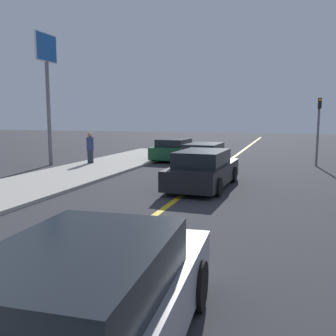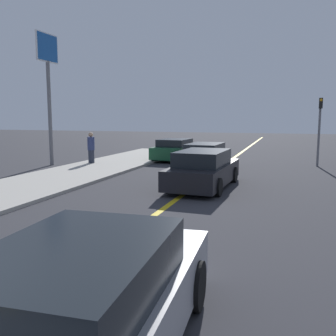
# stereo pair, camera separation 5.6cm
# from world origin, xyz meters

# --- Properties ---
(road_center_line) EXTENTS (0.20, 60.00, 0.01)m
(road_center_line) POSITION_xyz_m (0.00, 18.00, 0.00)
(road_center_line) COLOR gold
(road_center_line) RESTS_ON ground_plane
(sidewalk_left) EXTENTS (3.87, 26.60, 0.12)m
(sidewalk_left) POSITION_xyz_m (-5.88, 13.30, 0.06)
(sidewalk_left) COLOR #ADA89E
(sidewalk_left) RESTS_ON ground_plane
(car_near_right_lane) EXTENTS (2.20, 4.58, 1.40)m
(car_near_right_lane) POSITION_xyz_m (1.43, 2.24, 0.68)
(car_near_right_lane) COLOR #9E9EA3
(car_near_right_lane) RESTS_ON ground_plane
(car_ahead_center) EXTENTS (2.10, 4.72, 1.41)m
(car_ahead_center) POSITION_xyz_m (0.36, 12.57, 0.68)
(car_ahead_center) COLOR black
(car_ahead_center) RESTS_ON ground_plane
(car_far_distant) EXTENTS (2.09, 4.54, 1.28)m
(car_far_distant) POSITION_xyz_m (-0.75, 17.95, 0.62)
(car_far_distant) COLOR silver
(car_far_distant) RESTS_ON ground_plane
(car_parked_left_lot) EXTENTS (2.14, 4.00, 1.31)m
(car_parked_left_lot) POSITION_xyz_m (-3.19, 20.59, 0.64)
(car_parked_left_lot) COLOR #144728
(car_parked_left_lot) RESTS_ON ground_plane
(pedestrian_mid_group) EXTENTS (0.38, 0.38, 1.67)m
(pedestrian_mid_group) POSITION_xyz_m (-6.92, 17.01, 0.95)
(pedestrian_mid_group) COLOR #282D3D
(pedestrian_mid_group) RESTS_ON sidewalk_left
(traffic_light) EXTENTS (0.18, 0.40, 3.61)m
(traffic_light) POSITION_xyz_m (4.84, 20.31, 2.25)
(traffic_light) COLOR slate
(traffic_light) RESTS_ON ground_plane
(roadside_sign) EXTENTS (0.20, 1.79, 6.99)m
(roadside_sign) POSITION_xyz_m (-9.00, 16.36, 5.18)
(roadside_sign) COLOR slate
(roadside_sign) RESTS_ON ground_plane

